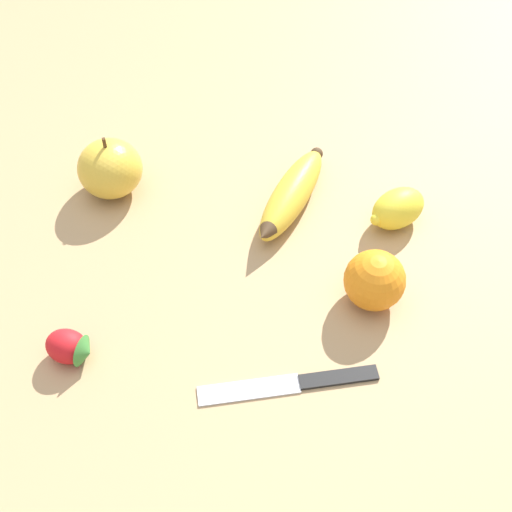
{
  "coord_description": "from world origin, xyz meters",
  "views": [
    {
      "loc": [
        0.25,
        -0.39,
        0.65
      ],
      "look_at": [
        0.11,
        0.09,
        0.03
      ],
      "focal_mm": 50.0,
      "sensor_mm": 36.0,
      "label": 1
    }
  ],
  "objects_px": {
    "orange": "(375,280)",
    "banana": "(291,195)",
    "lemon": "(398,208)",
    "apple": "(110,168)",
    "paring_knife": "(295,383)",
    "strawberry": "(70,347)"
  },
  "relations": [
    {
      "from": "banana",
      "to": "lemon",
      "type": "bearing_deg",
      "value": 104.27
    },
    {
      "from": "apple",
      "to": "lemon",
      "type": "xyz_separation_m",
      "value": [
        0.35,
        0.04,
        -0.01
      ]
    },
    {
      "from": "apple",
      "to": "paring_knife",
      "type": "distance_m",
      "value": 0.35
    },
    {
      "from": "orange",
      "to": "paring_knife",
      "type": "height_order",
      "value": "orange"
    },
    {
      "from": "strawberry",
      "to": "orange",
      "type": "bearing_deg",
      "value": 31.51
    },
    {
      "from": "lemon",
      "to": "paring_knife",
      "type": "xyz_separation_m",
      "value": [
        -0.06,
        -0.25,
        -0.02
      ]
    },
    {
      "from": "banana",
      "to": "strawberry",
      "type": "distance_m",
      "value": 0.32
    },
    {
      "from": "banana",
      "to": "paring_knife",
      "type": "bearing_deg",
      "value": 25.03
    },
    {
      "from": "strawberry",
      "to": "paring_knife",
      "type": "xyz_separation_m",
      "value": [
        0.23,
        0.03,
        -0.02
      ]
    },
    {
      "from": "apple",
      "to": "lemon",
      "type": "relative_size",
      "value": 1.01
    },
    {
      "from": "banana",
      "to": "lemon",
      "type": "relative_size",
      "value": 2.13
    },
    {
      "from": "paring_knife",
      "to": "banana",
      "type": "bearing_deg",
      "value": -9.18
    },
    {
      "from": "orange",
      "to": "paring_knife",
      "type": "bearing_deg",
      "value": -113.21
    },
    {
      "from": "orange",
      "to": "lemon",
      "type": "distance_m",
      "value": 0.12
    },
    {
      "from": "orange",
      "to": "apple",
      "type": "xyz_separation_m",
      "value": [
        -0.34,
        0.08,
        0.0
      ]
    },
    {
      "from": "apple",
      "to": "paring_knife",
      "type": "relative_size",
      "value": 0.48
    },
    {
      "from": "orange",
      "to": "lemon",
      "type": "bearing_deg",
      "value": 86.54
    },
    {
      "from": "lemon",
      "to": "banana",
      "type": "bearing_deg",
      "value": -175.21
    },
    {
      "from": "banana",
      "to": "paring_knife",
      "type": "xyz_separation_m",
      "value": [
        0.07,
        -0.24,
        -0.02
      ]
    },
    {
      "from": "orange",
      "to": "banana",
      "type": "bearing_deg",
      "value": 137.66
    },
    {
      "from": "apple",
      "to": "paring_knife",
      "type": "bearing_deg",
      "value": -35.44
    },
    {
      "from": "apple",
      "to": "banana",
      "type": "bearing_deg",
      "value": 8.47
    }
  ]
}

